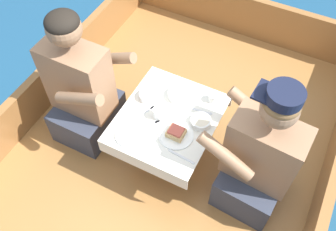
% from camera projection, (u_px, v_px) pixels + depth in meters
% --- Properties ---
extents(ground_plane, '(60.00, 60.00, 0.00)m').
position_uv_depth(ground_plane, '(162.00, 182.00, 2.77)').
color(ground_plane, navy).
extents(boat_deck, '(2.09, 3.08, 0.28)m').
position_uv_depth(boat_deck, '(162.00, 173.00, 2.66)').
color(boat_deck, '#9E6B38').
rests_on(boat_deck, ground_plane).
extents(gunwale_port, '(0.06, 3.08, 0.33)m').
position_uv_depth(gunwale_port, '(37.00, 96.00, 2.70)').
color(gunwale_port, '#936033').
rests_on(gunwale_port, boat_deck).
extents(gunwale_starboard, '(0.06, 3.08, 0.33)m').
position_uv_depth(gunwale_starboard, '(318.00, 219.00, 2.14)').
color(gunwale_starboard, '#936033').
rests_on(gunwale_starboard, boat_deck).
extents(bow_coaming, '(1.97, 0.06, 0.38)m').
position_uv_depth(bow_coaming, '(243.00, 14.00, 3.21)').
color(bow_coaming, '#936033').
rests_on(bow_coaming, boat_deck).
extents(cockpit_table, '(0.58, 0.67, 0.40)m').
position_uv_depth(cockpit_table, '(168.00, 122.00, 2.32)').
color(cockpit_table, '#B2B2B7').
rests_on(cockpit_table, boat_deck).
extents(person_port, '(0.52, 0.44, 1.01)m').
position_uv_depth(person_port, '(82.00, 90.00, 2.40)').
color(person_port, '#333847').
rests_on(person_port, boat_deck).
extents(person_starboard, '(0.54, 0.47, 0.99)m').
position_uv_depth(person_starboard, '(259.00, 159.00, 2.12)').
color(person_starboard, '#333847').
rests_on(person_starboard, boat_deck).
extents(plate_sandwich, '(0.21, 0.21, 0.01)m').
position_uv_depth(plate_sandwich, '(176.00, 135.00, 2.19)').
color(plate_sandwich, white).
rests_on(plate_sandwich, cockpit_table).
extents(plate_bread, '(0.16, 0.16, 0.01)m').
position_uv_depth(plate_bread, '(129.00, 135.00, 2.19)').
color(plate_bread, white).
rests_on(plate_bread, cockpit_table).
extents(sandwich, '(0.10, 0.09, 0.05)m').
position_uv_depth(sandwich, '(176.00, 133.00, 2.17)').
color(sandwich, tan).
rests_on(sandwich, plate_sandwich).
extents(bowl_port_near, '(0.12, 0.12, 0.04)m').
position_uv_depth(bowl_port_near, '(201.00, 121.00, 2.23)').
color(bowl_port_near, white).
rests_on(bowl_port_near, cockpit_table).
extents(bowl_starboard_near, '(0.14, 0.14, 0.04)m').
position_uv_depth(bowl_starboard_near, '(179.00, 94.00, 2.36)').
color(bowl_starboard_near, white).
rests_on(bowl_starboard_near, cockpit_table).
extents(bowl_center_far, '(0.12, 0.12, 0.04)m').
position_uv_depth(bowl_center_far, '(148.00, 95.00, 2.36)').
color(bowl_center_far, white).
rests_on(bowl_center_far, cockpit_table).
extents(coffee_cup_port, '(0.09, 0.06, 0.06)m').
position_uv_depth(coffee_cup_port, '(214.00, 98.00, 2.34)').
color(coffee_cup_port, white).
rests_on(coffee_cup_port, cockpit_table).
extents(coffee_cup_starboard, '(0.10, 0.07, 0.07)m').
position_uv_depth(coffee_cup_starboard, '(159.00, 113.00, 2.25)').
color(coffee_cup_starboard, white).
rests_on(coffee_cup_starboard, cockpit_table).
extents(utensil_spoon_starboard, '(0.17, 0.03, 0.01)m').
position_uv_depth(utensil_spoon_starboard, '(203.00, 112.00, 2.30)').
color(utensil_spoon_starboard, silver).
rests_on(utensil_spoon_starboard, cockpit_table).
extents(utensil_fork_port, '(0.09, 0.16, 0.00)m').
position_uv_depth(utensil_fork_port, '(146.00, 111.00, 2.30)').
color(utensil_fork_port, silver).
rests_on(utensil_fork_port, cockpit_table).
extents(utensil_fork_starboard, '(0.11, 0.15, 0.00)m').
position_uv_depth(utensil_fork_starboard, '(150.00, 125.00, 2.24)').
color(utensil_fork_starboard, silver).
rests_on(utensil_fork_starboard, cockpit_table).
extents(utensil_knife_port, '(0.17, 0.03, 0.00)m').
position_uv_depth(utensil_knife_port, '(181.00, 157.00, 2.11)').
color(utensil_knife_port, silver).
rests_on(utensil_knife_port, cockpit_table).
extents(utensil_spoon_port, '(0.04, 0.17, 0.01)m').
position_uv_depth(utensil_spoon_port, '(135.00, 110.00, 2.31)').
color(utensil_spoon_port, silver).
rests_on(utensil_spoon_port, cockpit_table).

